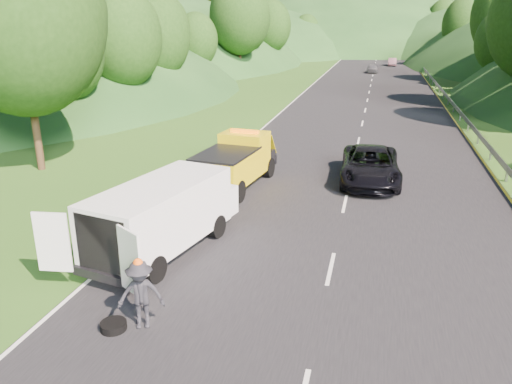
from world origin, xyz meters
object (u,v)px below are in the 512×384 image
(white_van, at_px, (164,213))
(worker, at_px, (143,327))
(child, at_px, (215,227))
(suitcase, at_px, (120,214))
(spare_tire, at_px, (114,330))
(tow_truck, at_px, (236,161))
(passing_suv, at_px, (369,182))
(woman, at_px, (182,228))

(white_van, xyz_separation_m, worker, (1.21, -4.23, -1.36))
(child, height_order, suitcase, suitcase)
(child, relative_size, spare_tire, 1.64)
(tow_truck, distance_m, worker, 11.58)
(white_van, distance_m, spare_tire, 4.76)
(suitcase, relative_size, passing_suv, 0.10)
(tow_truck, distance_m, suitcase, 6.18)
(child, height_order, spare_tire, child)
(tow_truck, height_order, spare_tire, tow_truck)
(passing_suv, bearing_deg, child, -130.18)
(suitcase, height_order, passing_suv, passing_suv)
(woman, bearing_deg, passing_suv, -52.55)
(woman, xyz_separation_m, suitcase, (-2.55, 0.03, 0.29))
(suitcase, bearing_deg, child, 4.87)
(white_van, distance_m, passing_suv, 11.45)
(woman, height_order, passing_suv, passing_suv)
(worker, height_order, suitcase, worker)
(worker, distance_m, suitcase, 7.44)
(tow_truck, distance_m, passing_suv, 6.50)
(passing_suv, bearing_deg, worker, -113.22)
(child, bearing_deg, woman, -141.98)
(passing_suv, bearing_deg, suitcase, -143.71)
(white_van, relative_size, woman, 4.69)
(tow_truck, xyz_separation_m, passing_suv, (6.02, 2.13, -1.21))
(white_van, relative_size, passing_suv, 1.24)
(worker, xyz_separation_m, spare_tire, (-0.66, -0.30, 0.00))
(child, height_order, worker, worker)
(woman, bearing_deg, tow_truck, -17.36)
(white_van, height_order, worker, white_van)
(woman, xyz_separation_m, passing_suv, (6.64, 7.38, 0.00))
(suitcase, xyz_separation_m, spare_tire, (3.35, -6.57, -0.29))
(woman, bearing_deg, suitcase, 78.79)
(woman, xyz_separation_m, child, (1.18, 0.35, 0.00))
(worker, bearing_deg, white_van, 86.22)
(spare_tire, relative_size, passing_suv, 0.11)
(child, relative_size, passing_suv, 0.19)
(woman, bearing_deg, spare_tire, 176.35)
(tow_truck, relative_size, woman, 3.87)
(suitcase, bearing_deg, woman, -0.63)
(spare_tire, bearing_deg, woman, 96.92)
(child, relative_size, worker, 0.60)
(white_van, bearing_deg, tow_truck, 99.27)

